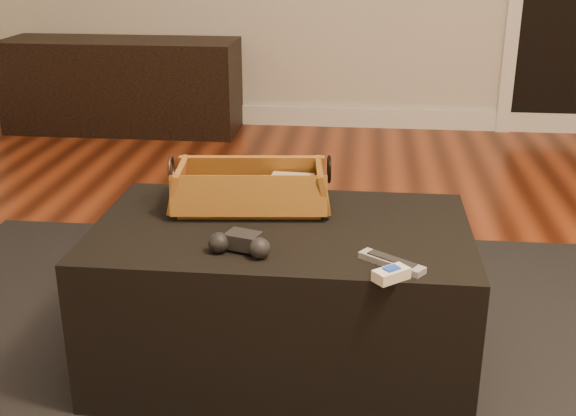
# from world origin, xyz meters

# --- Properties ---
(floor) EXTENTS (5.00, 5.50, 0.01)m
(floor) POSITION_xyz_m (0.00, 0.00, -0.01)
(floor) COLOR brown
(floor) RESTS_ON ground
(baseboard) EXTENTS (5.00, 0.04, 0.12)m
(baseboard) POSITION_xyz_m (0.00, 2.73, 0.06)
(baseboard) COLOR white
(baseboard) RESTS_ON floor
(media_cabinet) EXTENTS (1.42, 0.45, 0.56)m
(media_cabinet) POSITION_xyz_m (-1.49, 2.51, 0.28)
(media_cabinet) COLOR black
(media_cabinet) RESTS_ON floor
(area_rug) EXTENTS (2.60, 2.00, 0.01)m
(area_rug) POSITION_xyz_m (-0.21, -0.06, 0.01)
(area_rug) COLOR black
(area_rug) RESTS_ON floor
(ottoman) EXTENTS (1.00, 0.60, 0.42)m
(ottoman) POSITION_xyz_m (-0.21, -0.01, 0.22)
(ottoman) COLOR black
(ottoman) RESTS_ON area_rug
(tv_remote) EXTENTS (0.24, 0.10, 0.02)m
(tv_remote) POSITION_xyz_m (-0.33, 0.10, 0.46)
(tv_remote) COLOR black
(tv_remote) RESTS_ON wicker_basket
(cloth_bundle) EXTENTS (0.13, 0.09, 0.07)m
(cloth_bundle) POSITION_xyz_m (-0.20, 0.16, 0.48)
(cloth_bundle) COLOR tan
(cloth_bundle) RESTS_ON wicker_basket
(wicker_basket) EXTENTS (0.46, 0.28, 0.16)m
(wicker_basket) POSITION_xyz_m (-0.31, 0.12, 0.48)
(wicker_basket) COLOR olive
(wicker_basket) RESTS_ON ottoman
(game_controller) EXTENTS (0.16, 0.11, 0.05)m
(game_controller) POSITION_xyz_m (-0.29, -0.19, 0.46)
(game_controller) COLOR black
(game_controller) RESTS_ON ottoman
(silver_remote) EXTENTS (0.16, 0.13, 0.02)m
(silver_remote) POSITION_xyz_m (0.07, -0.22, 0.44)
(silver_remote) COLOR #ACB0B4
(silver_remote) RESTS_ON ottoman
(cream_gadget) EXTENTS (0.09, 0.09, 0.03)m
(cream_gadget) POSITION_xyz_m (0.07, -0.30, 0.45)
(cream_gadget) COLOR white
(cream_gadget) RESTS_ON ottoman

